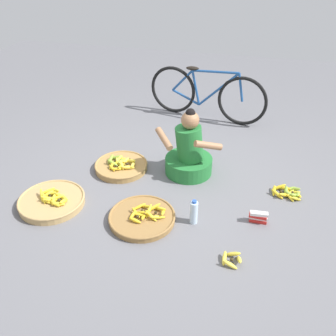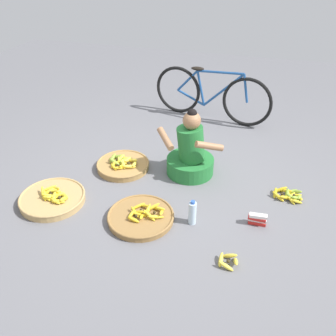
% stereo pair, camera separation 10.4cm
% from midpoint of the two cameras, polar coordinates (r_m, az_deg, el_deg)
% --- Properties ---
extents(ground_plane, '(10.00, 10.00, 0.00)m').
position_cam_midpoint_polar(ground_plane, '(3.87, -0.04, -2.77)').
color(ground_plane, slate).
extents(vendor_woman_front, '(0.75, 0.52, 0.77)m').
position_cam_midpoint_polar(vendor_woman_front, '(3.96, 2.53, 2.30)').
color(vendor_woman_front, '#237233').
rests_on(vendor_woman_front, ground).
extents(bicycle_leaning, '(1.69, 0.34, 0.73)m').
position_cam_midpoint_polar(bicycle_leaning, '(5.19, 5.41, 11.42)').
color(bicycle_leaning, black).
rests_on(bicycle_leaning, ground).
extents(banana_basket_mid_right, '(0.65, 0.65, 0.15)m').
position_cam_midpoint_polar(banana_basket_mid_right, '(3.78, -18.49, -4.89)').
color(banana_basket_mid_right, tan).
rests_on(banana_basket_mid_right, ground).
extents(banana_basket_front_center, '(0.63, 0.63, 0.13)m').
position_cam_midpoint_polar(banana_basket_front_center, '(3.43, -4.91, -7.67)').
color(banana_basket_front_center, olive).
rests_on(banana_basket_front_center, ground).
extents(banana_basket_front_left, '(0.59, 0.59, 0.15)m').
position_cam_midpoint_polar(banana_basket_front_left, '(4.14, -8.06, 0.35)').
color(banana_basket_front_left, '#A87F47').
rests_on(banana_basket_front_left, ground).
extents(loose_bananas_near_vendor, '(0.17, 0.17, 0.09)m').
position_cam_midpoint_polar(loose_bananas_near_vendor, '(3.08, 8.96, -13.92)').
color(loose_bananas_near_vendor, yellow).
rests_on(loose_bananas_near_vendor, ground).
extents(loose_bananas_back_left, '(0.32, 0.24, 0.09)m').
position_cam_midpoint_polar(loose_bananas_back_left, '(3.90, 17.58, -3.68)').
color(loose_bananas_back_left, yellow).
rests_on(loose_bananas_back_left, ground).
extents(water_bottle, '(0.07, 0.07, 0.25)m').
position_cam_midpoint_polar(water_bottle, '(3.34, 3.17, -6.95)').
color(water_bottle, silver).
rests_on(water_bottle, ground).
extents(packet_carton_stack, '(0.17, 0.07, 0.12)m').
position_cam_midpoint_polar(packet_carton_stack, '(3.47, 13.12, -7.50)').
color(packet_carton_stack, red).
rests_on(packet_carton_stack, ground).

